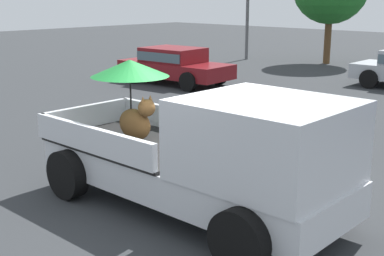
# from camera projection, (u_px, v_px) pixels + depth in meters

# --- Properties ---
(ground_plane) EXTENTS (80.00, 80.00, 0.00)m
(ground_plane) POSITION_uv_depth(u_px,v_px,m) (188.00, 209.00, 8.16)
(ground_plane) COLOR #2D3033
(pickup_truck_main) EXTENTS (5.07, 2.28, 2.17)m
(pickup_truck_main) POSITION_uv_depth(u_px,v_px,m) (209.00, 154.00, 7.66)
(pickup_truck_main) COLOR black
(pickup_truck_main) RESTS_ON ground
(parked_sedan_near) EXTENTS (4.41, 2.20, 1.33)m
(parked_sedan_near) POSITION_uv_depth(u_px,v_px,m) (174.00, 64.00, 19.38)
(parked_sedan_near) COLOR black
(parked_sedan_near) RESTS_ON ground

